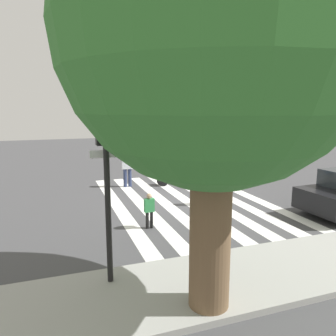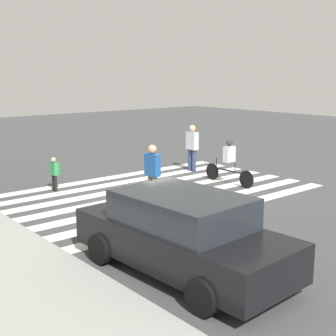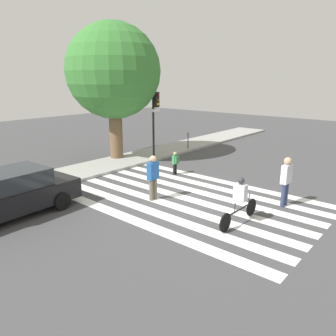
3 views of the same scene
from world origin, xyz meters
name	(u,v)px [view 3 (image 3 of 3)]	position (x,y,z in m)	size (l,w,h in m)	color
ground_plane	(187,199)	(0.00, 0.00, 0.00)	(60.00, 60.00, 0.00)	#444447
sidewalk_curb	(90,169)	(0.00, 6.25, 0.07)	(36.00, 2.50, 0.14)	#9E9E99
crosswalk_stripes	(187,198)	(0.00, 0.00, 0.00)	(6.09, 10.00, 0.01)	white
traffic_light	(155,110)	(4.05, 5.44, 2.84)	(0.60, 0.50, 4.05)	black
parking_meter	(188,137)	(7.10, 5.35, 0.93)	(0.15, 0.15, 1.24)	black
street_tree	(113,72)	(2.47, 7.02, 4.92)	(5.17, 5.17, 7.55)	brown
pedestrian_child_with_backpack	(286,179)	(1.74, -3.18, 1.05)	(0.52, 0.28, 1.85)	navy
pedestrian_adult_tall_backpack	(175,161)	(2.30, 2.50, 0.66)	(0.32, 0.27, 1.13)	black
pedestrian_adult_blue_shirt	(153,175)	(-0.95, 0.94, 1.00)	(0.51, 0.26, 1.77)	#6B6051
cyclist_far_lane	(240,199)	(-0.73, -2.65, 0.86)	(2.27, 0.41, 1.57)	black
car_parked_dark_suv	(8,194)	(-5.28, 3.63, 0.80)	(4.66, 2.20, 1.59)	black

